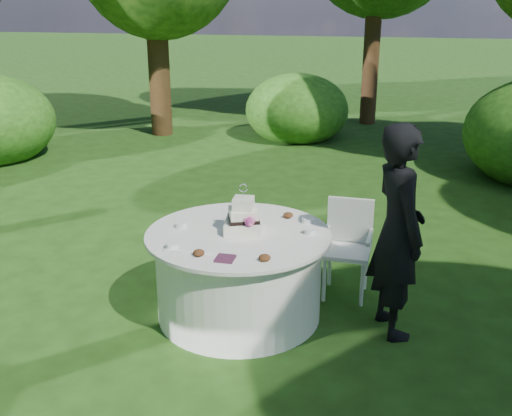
% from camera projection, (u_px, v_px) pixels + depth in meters
% --- Properties ---
extents(ground, '(80.00, 80.00, 0.00)m').
position_uv_depth(ground, '(239.00, 314.00, 5.25)').
color(ground, '#1D380F').
rests_on(ground, ground).
extents(napkins, '(0.14, 0.14, 0.02)m').
position_uv_depth(napkins, '(225.00, 258.00, 4.48)').
color(napkins, '#4C203B').
rests_on(napkins, table).
extents(feather_plume, '(0.48, 0.07, 0.01)m').
position_uv_depth(feather_plume, '(193.00, 252.00, 4.60)').
color(feather_plume, white).
rests_on(feather_plume, table).
extents(guest, '(0.63, 0.75, 1.75)m').
position_uv_depth(guest, '(398.00, 232.00, 4.73)').
color(guest, black).
rests_on(guest, ground).
extents(table, '(1.56, 1.56, 0.77)m').
position_uv_depth(table, '(239.00, 274.00, 5.12)').
color(table, white).
rests_on(table, ground).
extents(cake, '(0.35, 0.35, 0.42)m').
position_uv_depth(cake, '(244.00, 219.00, 4.98)').
color(cake, white).
rests_on(cake, table).
extents(chair, '(0.45, 0.44, 0.89)m').
position_uv_depth(chair, '(348.00, 240.00, 5.49)').
color(chair, white).
rests_on(chair, ground).
extents(votives, '(1.20, 0.90, 0.04)m').
position_uv_depth(votives, '(244.00, 230.00, 4.99)').
color(votives, white).
rests_on(votives, table).
extents(petal_cups, '(0.61, 1.06, 0.05)m').
position_uv_depth(petal_cups, '(252.00, 240.00, 4.77)').
color(petal_cups, '#562D16').
rests_on(petal_cups, table).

